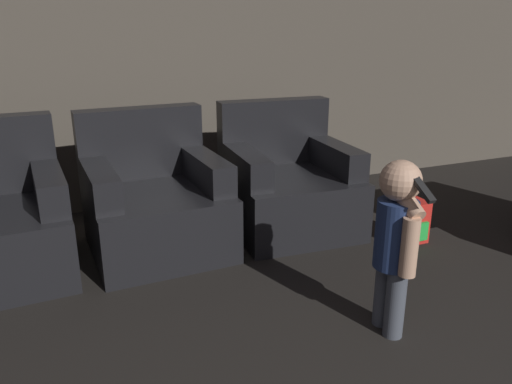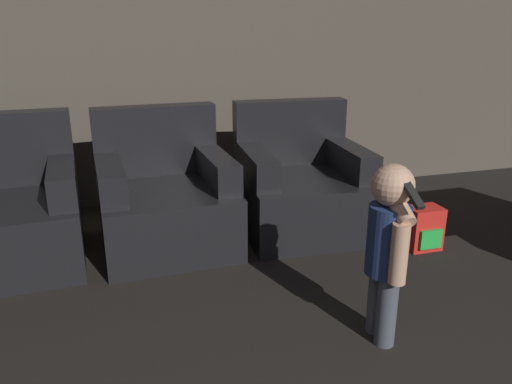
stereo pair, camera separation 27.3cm
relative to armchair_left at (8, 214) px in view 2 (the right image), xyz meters
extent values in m
cube|color=#51493F|center=(1.17, 0.92, 0.99)|extent=(8.40, 0.05, 2.60)
cube|color=black|center=(0.00, -0.06, -0.10)|extent=(0.90, 0.92, 0.42)
cube|color=black|center=(-0.02, 0.30, 0.35)|extent=(0.86, 0.21, 0.49)
cube|color=black|center=(0.35, -0.04, 0.20)|extent=(0.20, 0.72, 0.20)
cube|color=black|center=(0.98, -0.06, -0.10)|extent=(0.89, 0.91, 0.42)
cube|color=black|center=(0.96, 0.30, 0.35)|extent=(0.86, 0.20, 0.49)
cube|color=black|center=(0.63, -0.07, 0.20)|extent=(0.19, 0.72, 0.20)
cube|color=black|center=(1.32, -0.04, 0.20)|extent=(0.19, 0.72, 0.20)
cube|color=black|center=(1.95, -0.06, -0.10)|extent=(0.90, 0.92, 0.42)
cube|color=black|center=(1.97, 0.30, 0.35)|extent=(0.86, 0.21, 0.49)
cube|color=black|center=(1.60, -0.04, 0.20)|extent=(0.20, 0.72, 0.20)
cube|color=black|center=(2.29, -0.08, 0.20)|extent=(0.20, 0.72, 0.20)
cylinder|color=#474C56|center=(1.82, -1.36, -0.14)|extent=(0.10, 0.10, 0.35)
cylinder|color=#474C56|center=(1.81, -1.46, -0.14)|extent=(0.10, 0.10, 0.35)
cylinder|color=navy|center=(1.82, -1.41, 0.20)|extent=(0.19, 0.19, 0.33)
sphere|color=tan|center=(1.82, -1.41, 0.46)|extent=(0.19, 0.19, 0.19)
cylinder|color=tan|center=(1.80, -1.52, 0.18)|extent=(0.08, 0.08, 0.28)
cylinder|color=tan|center=(1.83, -1.41, 0.39)|extent=(0.08, 0.28, 0.21)
cube|color=black|center=(1.83, -1.53, 0.46)|extent=(0.04, 0.16, 0.10)
cube|color=red|center=(2.61, -0.58, -0.17)|extent=(0.22, 0.16, 0.29)
cube|color=green|center=(2.61, -0.67, -0.21)|extent=(0.16, 0.02, 0.13)
camera|label=1|loc=(0.40, -3.13, 1.12)|focal=35.00mm
camera|label=2|loc=(0.66, -3.22, 1.12)|focal=35.00mm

